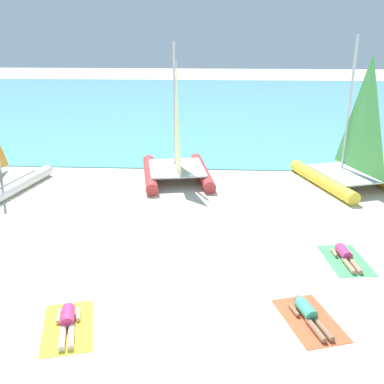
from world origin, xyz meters
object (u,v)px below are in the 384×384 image
at_px(towel_right, 346,260).
at_px(sunbather_right, 345,255).
at_px(towel_middle, 309,320).
at_px(sailboat_yellow, 351,165).
at_px(sailboat_red, 176,160).
at_px(towel_left, 68,327).
at_px(sunbather_left, 68,321).
at_px(sunbather_middle, 309,314).

height_order(towel_right, sunbather_right, sunbather_right).
bearing_deg(towel_right, towel_middle, -118.39).
bearing_deg(towel_middle, sailboat_yellow, 70.34).
relative_size(sailboat_yellow, sailboat_red, 1.05).
distance_m(towel_left, towel_right, 7.89).
distance_m(sailboat_red, towel_left, 10.86).
bearing_deg(towel_left, sailboat_yellow, 49.04).
xyz_separation_m(towel_left, towel_right, (7.07, 3.51, 0.00)).
xyz_separation_m(sunbather_left, sunbather_middle, (5.48, 0.57, 0.00)).
height_order(sailboat_yellow, sunbather_middle, sailboat_yellow).
relative_size(towel_middle, sunbather_middle, 1.23).
relative_size(sailboat_red, towel_right, 3.08).
height_order(sailboat_red, sunbather_right, sailboat_red).
distance_m(sunbather_middle, sunbather_right, 3.35).
bearing_deg(sunbather_left, sunbather_right, 11.32).
relative_size(sunbather_middle, towel_right, 0.81).
height_order(sunbather_middle, sunbather_right, same).
relative_size(sailboat_yellow, sunbather_middle, 3.97).
distance_m(sailboat_yellow, sunbather_left, 13.67).
xyz_separation_m(sailboat_yellow, sunbather_left, (-8.99, -10.27, -0.78)).
bearing_deg(sailboat_yellow, towel_middle, -128.38).
relative_size(towel_left, towel_middle, 1.00).
xyz_separation_m(sunbather_middle, sunbather_right, (1.60, 2.94, 0.00)).
relative_size(towel_middle, towel_right, 1.00).
bearing_deg(sunbather_middle, towel_left, 169.86).
height_order(towel_left, towel_right, same).
height_order(sailboat_red, towel_left, sailboat_red).
relative_size(sunbather_left, towel_middle, 0.82).
bearing_deg(sunbather_right, sailboat_yellow, 67.58).
height_order(towel_middle, sunbather_middle, sunbather_middle).
bearing_deg(sunbather_right, sailboat_red, 121.22).
bearing_deg(sunbather_left, sunbather_middle, -9.12).
distance_m(sunbather_left, towel_middle, 5.52).
height_order(sailboat_yellow, sunbather_right, sailboat_yellow).
distance_m(towel_left, sunbather_right, 7.92).
relative_size(sunbather_left, sunbather_right, 0.99).
bearing_deg(towel_middle, sunbather_middle, 106.78).
bearing_deg(towel_middle, towel_right, 61.61).
bearing_deg(sailboat_red, sunbather_right, -62.40).
distance_m(sailboat_yellow, towel_left, 13.71).
bearing_deg(towel_left, towel_middle, 5.95).
distance_m(sailboat_red, towel_right, 9.15).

